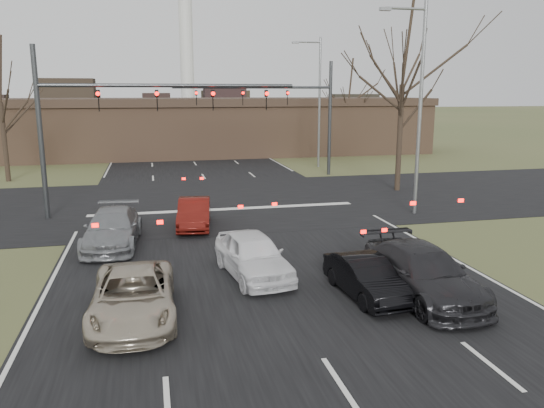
{
  "coord_description": "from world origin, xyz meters",
  "views": [
    {
      "loc": [
        -3.59,
        -13.3,
        5.92
      ],
      "look_at": [
        0.55,
        4.66,
        2.0
      ],
      "focal_mm": 35.0,
      "sensor_mm": 36.0,
      "label": 1
    }
  ],
  "objects": [
    {
      "name": "car_red_ahead",
      "position": [
        -1.82,
        9.7,
        0.65
      ],
      "size": [
        1.83,
        4.05,
        1.29
      ],
      "primitive_type": "imported",
      "rotation": [
        0.0,
        0.0,
        -0.12
      ],
      "color": "#55100C",
      "rests_on": "ground"
    },
    {
      "name": "streetlight_right_near",
      "position": [
        8.82,
        10.0,
        5.59
      ],
      "size": [
        2.34,
        0.25,
        10.0
      ],
      "color": "gray",
      "rests_on": "ground"
    },
    {
      "name": "road_cross",
      "position": [
        0.0,
        15.0,
        0.01
      ],
      "size": [
        200.0,
        14.0,
        0.02
      ],
      "primitive_type": "cube",
      "color": "black",
      "rests_on": "ground"
    },
    {
      "name": "car_white_sedan",
      "position": [
        -0.5,
        2.88,
        0.73
      ],
      "size": [
        2.29,
        4.46,
        1.45
      ],
      "primitive_type": "imported",
      "rotation": [
        0.0,
        0.0,
        0.14
      ],
      "color": "white",
      "rests_on": "ground"
    },
    {
      "name": "road_main",
      "position": [
        0.0,
        60.0,
        0.01
      ],
      "size": [
        14.0,
        300.0,
        0.02
      ],
      "primitive_type": "cube",
      "color": "black",
      "rests_on": "ground"
    },
    {
      "name": "mast_arm_near",
      "position": [
        -5.23,
        13.0,
        5.07
      ],
      "size": [
        12.12,
        0.24,
        8.0
      ],
      "color": "#383A3D",
      "rests_on": "ground"
    },
    {
      "name": "tree_right_near",
      "position": [
        11.0,
        16.0,
        8.9
      ],
      "size": [
        6.9,
        6.9,
        11.5
      ],
      "color": "black",
      "rests_on": "ground"
    },
    {
      "name": "car_grey_ahead",
      "position": [
        -5.17,
        7.52,
        0.71
      ],
      "size": [
        2.31,
        5.0,
        1.41
      ],
      "primitive_type": "imported",
      "rotation": [
        0.0,
        0.0,
        -0.07
      ],
      "color": "gray",
      "rests_on": "ground"
    },
    {
      "name": "mast_arm_far",
      "position": [
        6.18,
        23.0,
        5.02
      ],
      "size": [
        11.12,
        0.24,
        8.0
      ],
      "color": "#383A3D",
      "rests_on": "ground"
    },
    {
      "name": "car_silver_suv",
      "position": [
        -4.21,
        0.33,
        0.65
      ],
      "size": [
        2.24,
        4.71,
        1.3
      ],
      "primitive_type": "imported",
      "rotation": [
        0.0,
        0.0,
        -0.02
      ],
      "color": "#B5A992",
      "rests_on": "ground"
    },
    {
      "name": "building",
      "position": [
        2.0,
        38.0,
        2.67
      ],
      "size": [
        42.4,
        10.4,
        5.3
      ],
      "color": "brown",
      "rests_on": "ground"
    },
    {
      "name": "car_charcoal_sedan",
      "position": [
        4.0,
        0.04,
        0.74
      ],
      "size": [
        2.24,
        5.17,
        1.48
      ],
      "primitive_type": "imported",
      "rotation": [
        0.0,
        0.0,
        0.03
      ],
      "color": "black",
      "rests_on": "ground"
    },
    {
      "name": "streetlight_right_far",
      "position": [
        9.32,
        27.0,
        5.59
      ],
      "size": [
        2.34,
        0.25,
        10.0
      ],
      "color": "gray",
      "rests_on": "ground"
    },
    {
      "name": "tree_right_far",
      "position": [
        15.0,
        35.0,
        6.96
      ],
      "size": [
        5.4,
        5.4,
        9.0
      ],
      "color": "black",
      "rests_on": "ground"
    },
    {
      "name": "ground",
      "position": [
        0.0,
        0.0,
        0.0
      ],
      "size": [
        360.0,
        360.0,
        0.0
      ],
      "primitive_type": "plane",
      "color": "#4C552D",
      "rests_on": "ground"
    },
    {
      "name": "car_black_hatch",
      "position": [
        2.4,
        0.43,
        0.59
      ],
      "size": [
        1.52,
        3.69,
        1.19
      ],
      "primitive_type": "imported",
      "rotation": [
        0.0,
        0.0,
        0.07
      ],
      "color": "black",
      "rests_on": "ground"
    }
  ]
}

